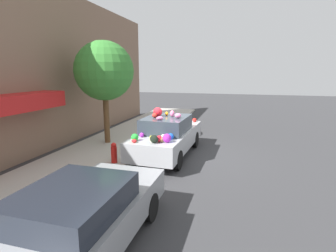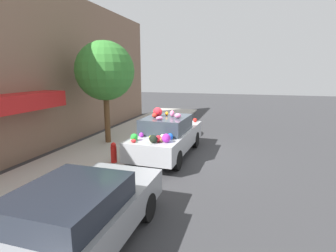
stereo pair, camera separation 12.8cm
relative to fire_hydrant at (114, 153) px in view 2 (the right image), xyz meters
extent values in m
plane|color=#38383A|center=(1.60, -1.54, -0.45)|extent=(60.00, 60.00, 0.00)
cube|color=#B2ADA3|center=(1.60, 1.16, -0.40)|extent=(24.00, 3.20, 0.11)
cube|color=#846651|center=(1.60, 3.41, 2.79)|extent=(18.00, 0.30, 6.48)
cube|color=red|center=(-1.18, 2.81, 1.72)|extent=(3.93, 0.90, 0.55)
cylinder|color=brown|center=(2.32, 1.50, 0.76)|extent=(0.24, 0.24, 2.22)
sphere|color=#388433|center=(2.32, 1.50, 2.74)|extent=(2.47, 2.47, 2.47)
cylinder|color=red|center=(0.00, 0.00, -0.07)|extent=(0.20, 0.20, 0.55)
sphere|color=red|center=(0.00, 0.00, 0.26)|extent=(0.18, 0.18, 0.18)
cube|color=#B7BABF|center=(1.60, -1.46, 0.20)|extent=(4.53, 1.84, 0.65)
cube|color=#333D47|center=(1.42, -1.45, 0.80)|extent=(2.06, 1.56, 0.54)
cylinder|color=black|center=(3.01, -0.73, -0.12)|extent=(0.66, 0.20, 0.65)
cylinder|color=black|center=(2.96, -2.28, -0.12)|extent=(0.66, 0.20, 0.65)
cylinder|color=black|center=(0.24, -0.64, -0.12)|extent=(0.66, 0.20, 0.65)
cylinder|color=black|center=(0.19, -2.19, -0.12)|extent=(0.66, 0.20, 0.65)
sphere|color=olive|center=(-0.12, -1.74, 0.61)|extent=(0.23, 0.23, 0.17)
sphere|color=white|center=(2.59, -1.83, 0.63)|extent=(0.25, 0.25, 0.21)
ellipsoid|color=pink|center=(1.57, -1.63, 1.18)|extent=(0.22, 0.20, 0.23)
ellipsoid|color=red|center=(3.54, -2.14, 0.61)|extent=(0.25, 0.24, 0.17)
sphere|color=pink|center=(3.36, -0.99, 0.60)|extent=(0.19, 0.19, 0.15)
sphere|color=green|center=(-0.19, -0.86, 0.64)|extent=(0.32, 0.32, 0.23)
ellipsoid|color=blue|center=(2.50, -1.90, 0.58)|extent=(0.21, 0.22, 0.10)
sphere|color=purple|center=(-0.10, -1.90, 0.67)|extent=(0.39, 0.39, 0.28)
sphere|color=#AD2FC9|center=(0.32, -0.90, 0.61)|extent=(0.22, 0.22, 0.16)
sphere|color=blue|center=(0.27, -1.92, 0.63)|extent=(0.21, 0.21, 0.21)
ellipsoid|color=orange|center=(1.72, -1.38, 1.14)|extent=(0.16, 0.15, 0.15)
ellipsoid|color=purple|center=(3.62, -1.14, 0.62)|extent=(0.17, 0.16, 0.18)
sphere|color=black|center=(3.45, -1.53, 0.64)|extent=(0.32, 0.32, 0.23)
sphere|color=red|center=(1.16, -1.07, 1.15)|extent=(0.17, 0.17, 0.17)
ellipsoid|color=red|center=(1.44, -1.11, 1.24)|extent=(0.49, 0.45, 0.34)
ellipsoid|color=red|center=(-0.39, -0.92, 0.58)|extent=(0.22, 0.23, 0.11)
ellipsoid|color=pink|center=(0.77, -1.40, 1.13)|extent=(0.27, 0.29, 0.12)
sphere|color=yellow|center=(2.55, -1.71, 0.69)|extent=(0.42, 0.42, 0.33)
ellipsoid|color=pink|center=(1.29, -1.92, 1.15)|extent=(0.30, 0.31, 0.17)
sphere|color=red|center=(-0.12, -1.65, 0.63)|extent=(0.28, 0.28, 0.21)
sphere|color=white|center=(0.24, -1.68, 0.61)|extent=(0.23, 0.23, 0.17)
ellipsoid|color=yellow|center=(0.14, -1.33, 0.59)|extent=(0.25, 0.25, 0.13)
ellipsoid|color=purple|center=(3.13, -1.36, 0.62)|extent=(0.26, 0.28, 0.18)
ellipsoid|color=black|center=(-0.28, -1.53, 0.66)|extent=(0.34, 0.37, 0.26)
cube|color=gray|center=(-4.17, -1.51, 0.14)|extent=(4.24, 1.76, 0.57)
cube|color=#1E232D|center=(-4.34, -1.51, 0.64)|extent=(1.91, 1.53, 0.43)
cylinder|color=black|center=(-2.86, -0.73, -0.15)|extent=(0.61, 0.18, 0.61)
cylinder|color=black|center=(-2.87, -2.31, -0.15)|extent=(0.61, 0.18, 0.61)
camera|label=1|loc=(-7.71, -4.05, 2.68)|focal=28.00mm
camera|label=2|loc=(-7.67, -4.17, 2.68)|focal=28.00mm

